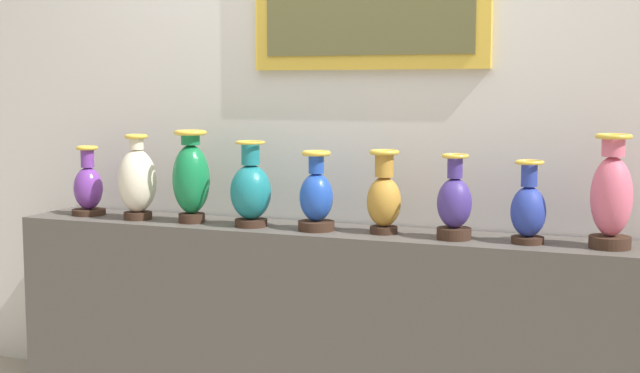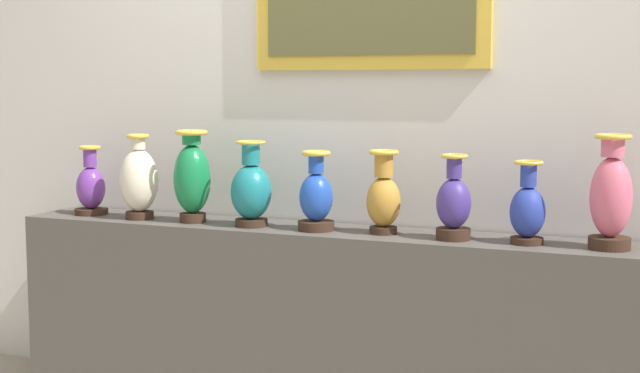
{
  "view_description": "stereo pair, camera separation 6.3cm",
  "coord_description": "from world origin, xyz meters",
  "px_view_note": "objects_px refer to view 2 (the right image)",
  "views": [
    {
      "loc": [
        1.34,
        -3.41,
        1.41
      ],
      "look_at": [
        0.0,
        0.0,
        0.99
      ],
      "focal_mm": 49.92,
      "sensor_mm": 36.0,
      "label": 1
    },
    {
      "loc": [
        1.4,
        -3.38,
        1.41
      ],
      "look_at": [
        0.0,
        0.0,
        0.99
      ],
      "focal_mm": 49.92,
      "sensor_mm": 36.0,
      "label": 2
    }
  ],
  "objects_px": {
    "vase_ochre": "(384,197)",
    "vase_ivory": "(139,181)",
    "vase_emerald": "(192,178)",
    "vase_rose": "(611,198)",
    "vase_violet": "(91,187)",
    "vase_indigo": "(454,205)",
    "vase_teal": "(251,190)",
    "vase_cobalt": "(528,210)",
    "vase_sapphire": "(317,198)"
  },
  "relations": [
    {
      "from": "vase_violet",
      "to": "vase_ivory",
      "type": "xyz_separation_m",
      "value": [
        0.29,
        -0.03,
        0.05
      ]
    },
    {
      "from": "vase_teal",
      "to": "vase_cobalt",
      "type": "height_order",
      "value": "vase_teal"
    },
    {
      "from": "vase_teal",
      "to": "vase_ochre",
      "type": "bearing_deg",
      "value": 3.24
    },
    {
      "from": "vase_ivory",
      "to": "vase_sapphire",
      "type": "xyz_separation_m",
      "value": [
        0.86,
        0.01,
        -0.04
      ]
    },
    {
      "from": "vase_indigo",
      "to": "vase_rose",
      "type": "relative_size",
      "value": 0.79
    },
    {
      "from": "vase_emerald",
      "to": "vase_cobalt",
      "type": "xyz_separation_m",
      "value": [
        1.44,
        0.01,
        -0.07
      ]
    },
    {
      "from": "vase_sapphire",
      "to": "vase_ochre",
      "type": "height_order",
      "value": "vase_ochre"
    },
    {
      "from": "vase_cobalt",
      "to": "vase_teal",
      "type": "bearing_deg",
      "value": -179.16
    },
    {
      "from": "vase_sapphire",
      "to": "vase_ivory",
      "type": "bearing_deg",
      "value": -179.64
    },
    {
      "from": "vase_ivory",
      "to": "vase_teal",
      "type": "distance_m",
      "value": 0.56
    },
    {
      "from": "vase_emerald",
      "to": "vase_indigo",
      "type": "bearing_deg",
      "value": 0.05
    },
    {
      "from": "vase_ochre",
      "to": "vase_teal",
      "type": "bearing_deg",
      "value": -176.76
    },
    {
      "from": "vase_indigo",
      "to": "vase_cobalt",
      "type": "xyz_separation_m",
      "value": [
        0.28,
        0.01,
        -0.01
      ]
    },
    {
      "from": "vase_violet",
      "to": "vase_indigo",
      "type": "bearing_deg",
      "value": -0.96
    },
    {
      "from": "vase_emerald",
      "to": "vase_ochre",
      "type": "bearing_deg",
      "value": 1.97
    },
    {
      "from": "vase_violet",
      "to": "vase_sapphire",
      "type": "distance_m",
      "value": 1.15
    },
    {
      "from": "vase_violet",
      "to": "vase_sapphire",
      "type": "relative_size",
      "value": 0.97
    },
    {
      "from": "vase_emerald",
      "to": "vase_rose",
      "type": "bearing_deg",
      "value": 0.68
    },
    {
      "from": "vase_violet",
      "to": "vase_indigo",
      "type": "height_order",
      "value": "vase_indigo"
    },
    {
      "from": "vase_emerald",
      "to": "vase_rose",
      "type": "height_order",
      "value": "vase_rose"
    },
    {
      "from": "vase_indigo",
      "to": "vase_ochre",
      "type": "bearing_deg",
      "value": 174.43
    },
    {
      "from": "vase_emerald",
      "to": "vase_sapphire",
      "type": "bearing_deg",
      "value": 0.12
    },
    {
      "from": "vase_sapphire",
      "to": "vase_rose",
      "type": "xyz_separation_m",
      "value": [
        1.15,
        0.02,
        0.05
      ]
    },
    {
      "from": "vase_ochre",
      "to": "vase_cobalt",
      "type": "relative_size",
      "value": 1.07
    },
    {
      "from": "vase_ivory",
      "to": "vase_ochre",
      "type": "bearing_deg",
      "value": 1.71
    },
    {
      "from": "vase_violet",
      "to": "vase_emerald",
      "type": "bearing_deg",
      "value": -3.06
    },
    {
      "from": "vase_emerald",
      "to": "vase_cobalt",
      "type": "height_order",
      "value": "vase_emerald"
    },
    {
      "from": "vase_indigo",
      "to": "vase_violet",
      "type": "bearing_deg",
      "value": 179.04
    },
    {
      "from": "vase_violet",
      "to": "vase_teal",
      "type": "xyz_separation_m",
      "value": [
        0.85,
        -0.03,
        0.03
      ]
    },
    {
      "from": "vase_ochre",
      "to": "vase_cobalt",
      "type": "bearing_deg",
      "value": -1.57
    },
    {
      "from": "vase_teal",
      "to": "vase_ivory",
      "type": "bearing_deg",
      "value": -179.87
    },
    {
      "from": "vase_ochre",
      "to": "vase_indigo",
      "type": "xyz_separation_m",
      "value": [
        0.29,
        -0.03,
        -0.01
      ]
    },
    {
      "from": "vase_teal",
      "to": "vase_rose",
      "type": "relative_size",
      "value": 0.86
    },
    {
      "from": "vase_violet",
      "to": "vase_sapphire",
      "type": "xyz_separation_m",
      "value": [
        1.15,
        -0.03,
        0.01
      ]
    },
    {
      "from": "vase_ivory",
      "to": "vase_emerald",
      "type": "xyz_separation_m",
      "value": [
        0.27,
        0.0,
        0.02
      ]
    },
    {
      "from": "vase_sapphire",
      "to": "vase_rose",
      "type": "relative_size",
      "value": 0.78
    },
    {
      "from": "vase_ochre",
      "to": "vase_cobalt",
      "type": "distance_m",
      "value": 0.58
    },
    {
      "from": "vase_emerald",
      "to": "vase_ivory",
      "type": "bearing_deg",
      "value": -179.11
    },
    {
      "from": "vase_ivory",
      "to": "vase_indigo",
      "type": "xyz_separation_m",
      "value": [
        1.43,
        0.01,
        -0.04
      ]
    },
    {
      "from": "vase_violet",
      "to": "vase_teal",
      "type": "distance_m",
      "value": 0.85
    },
    {
      "from": "vase_ochre",
      "to": "vase_ivory",
      "type": "bearing_deg",
      "value": -178.29
    },
    {
      "from": "vase_sapphire",
      "to": "vase_indigo",
      "type": "relative_size",
      "value": 0.99
    },
    {
      "from": "vase_rose",
      "to": "vase_violet",
      "type": "bearing_deg",
      "value": 179.77
    },
    {
      "from": "vase_ochre",
      "to": "vase_rose",
      "type": "distance_m",
      "value": 0.87
    },
    {
      "from": "vase_violet",
      "to": "vase_ivory",
      "type": "distance_m",
      "value": 0.29
    },
    {
      "from": "vase_sapphire",
      "to": "vase_indigo",
      "type": "bearing_deg",
      "value": -0.02
    },
    {
      "from": "vase_ivory",
      "to": "vase_cobalt",
      "type": "relative_size",
      "value": 1.21
    },
    {
      "from": "vase_violet",
      "to": "vase_teal",
      "type": "relative_size",
      "value": 0.88
    },
    {
      "from": "vase_emerald",
      "to": "vase_rose",
      "type": "relative_size",
      "value": 0.96
    },
    {
      "from": "vase_teal",
      "to": "vase_indigo",
      "type": "height_order",
      "value": "vase_teal"
    }
  ]
}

